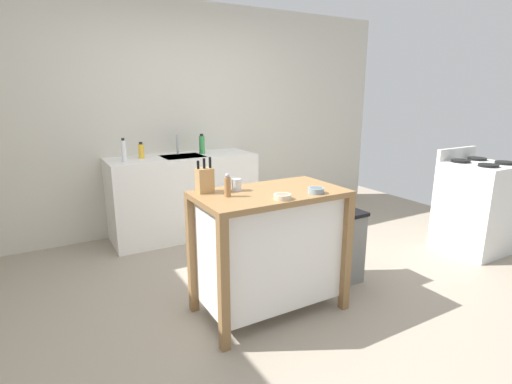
{
  "coord_description": "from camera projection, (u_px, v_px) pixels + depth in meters",
  "views": [
    {
      "loc": [
        -1.56,
        -2.4,
        1.6
      ],
      "look_at": [
        -0.15,
        0.06,
        0.87
      ],
      "focal_mm": 27.34,
      "sensor_mm": 36.0,
      "label": 1
    }
  ],
  "objects": [
    {
      "name": "wall_back",
      "position": [
        182.0,
        119.0,
        4.58
      ],
      "size": [
        5.7,
        0.1,
        2.6
      ],
      "primitive_type": "cube",
      "color": "beige",
      "rests_on": "ground"
    },
    {
      "name": "knife_block",
      "position": [
        205.0,
        180.0,
        2.69
      ],
      "size": [
        0.11,
        0.09,
        0.24
      ],
      "color": "tan",
      "rests_on": "kitchen_island"
    },
    {
      "name": "bowl_ceramic_wide",
      "position": [
        282.0,
        197.0,
        2.53
      ],
      "size": [
        0.11,
        0.11,
        0.03
      ],
      "color": "beige",
      "rests_on": "kitchen_island"
    },
    {
      "name": "bottle_dish_soap",
      "position": [
        141.0,
        151.0,
        4.14
      ],
      "size": [
        0.06,
        0.06,
        0.17
      ],
      "color": "yellow",
      "rests_on": "sink_counter"
    },
    {
      "name": "bowl_stoneware_deep",
      "position": [
        316.0,
        190.0,
        2.68
      ],
      "size": [
        0.11,
        0.11,
        0.04
      ],
      "color": "gray",
      "rests_on": "kitchen_island"
    },
    {
      "name": "drinking_cup",
      "position": [
        236.0,
        185.0,
        2.75
      ],
      "size": [
        0.07,
        0.07,
        0.09
      ],
      "color": "silver",
      "rests_on": "kitchen_island"
    },
    {
      "name": "bottle_spray_cleaner",
      "position": [
        202.0,
        145.0,
        4.44
      ],
      "size": [
        0.06,
        0.06,
        0.23
      ],
      "color": "green",
      "rests_on": "sink_counter"
    },
    {
      "name": "sink_faucet",
      "position": [
        177.0,
        145.0,
        4.4
      ],
      "size": [
        0.02,
        0.02,
        0.22
      ],
      "color": "#B7BCC1",
      "rests_on": "sink_counter"
    },
    {
      "name": "sink_counter",
      "position": [
        184.0,
        196.0,
        4.43
      ],
      "size": [
        1.61,
        0.6,
        0.92
      ],
      "color": "white",
      "rests_on": "ground"
    },
    {
      "name": "bottle_hand_soap",
      "position": [
        124.0,
        151.0,
        3.92
      ],
      "size": [
        0.05,
        0.05,
        0.24
      ],
      "color": "white",
      "rests_on": "sink_counter"
    },
    {
      "name": "kitchen_island",
      "position": [
        270.0,
        245.0,
        2.84
      ],
      "size": [
        1.06,
        0.6,
        0.92
      ],
      "color": "olive",
      "rests_on": "ground"
    },
    {
      "name": "trash_bin",
      "position": [
        340.0,
        247.0,
        3.33
      ],
      "size": [
        0.36,
        0.28,
        0.63
      ],
      "color": "slate",
      "rests_on": "ground"
    },
    {
      "name": "ground_plane",
      "position": [
        276.0,
        295.0,
        3.16
      ],
      "size": [
        6.7,
        6.7,
        0.0
      ],
      "primitive_type": "plane",
      "color": "gray",
      "rests_on": "ground"
    },
    {
      "name": "pepper_grinder",
      "position": [
        228.0,
        186.0,
        2.58
      ],
      "size": [
        0.04,
        0.04,
        0.16
      ],
      "color": "#9E7042",
      "rests_on": "kitchen_island"
    },
    {
      "name": "stove",
      "position": [
        476.0,
        206.0,
        3.98
      ],
      "size": [
        0.6,
        0.6,
        1.04
      ],
      "color": "silver",
      "rests_on": "ground"
    }
  ]
}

